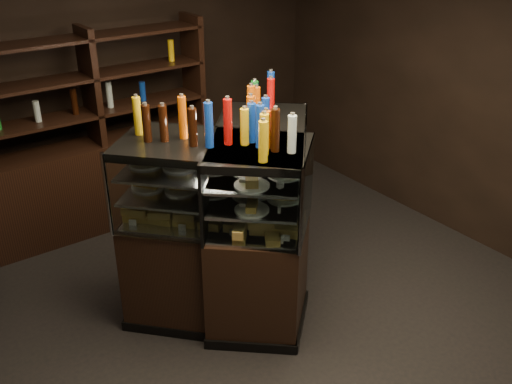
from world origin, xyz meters
The scene contains 7 objects.
ground centered at (0.00, 0.00, 0.00)m, with size 5.00×5.00×0.00m, color black.
room_shell centered at (0.00, 0.00, 1.94)m, with size 5.02×5.02×3.01m.
display_case centered at (0.03, 0.10, 0.50)m, with size 1.83×1.49×1.50m.
food_display centered at (0.03, 0.09, 1.13)m, with size 1.39×1.05×0.46m.
bottles_top centered at (0.03, 0.10, 1.63)m, with size 1.21×0.91×0.30m.
potted_conifer centered at (0.80, 1.08, 0.48)m, with size 0.40×0.40×0.85m.
back_shelving centered at (-0.31, 2.05, 0.61)m, with size 2.28×0.45×2.00m.
Camera 1 is at (-2.06, -3.08, 2.95)m, focal length 40.00 mm.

